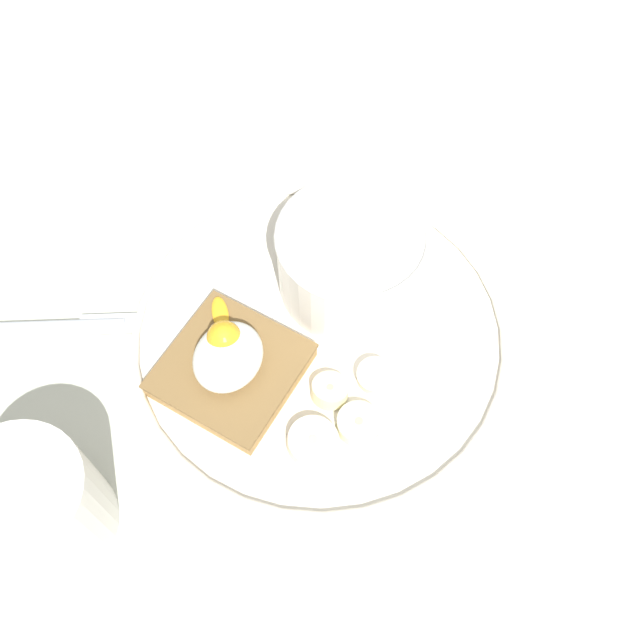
% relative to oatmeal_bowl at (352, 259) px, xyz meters
% --- Properties ---
extents(ground_plane, '(1.20, 1.20, 0.02)m').
position_rel_oatmeal_bowl_xyz_m(ground_plane, '(0.05, -0.01, -0.05)').
color(ground_plane, beige).
rests_on(ground_plane, ground).
extents(plate, '(0.28, 0.28, 0.02)m').
position_rel_oatmeal_bowl_xyz_m(plate, '(0.05, -0.01, -0.03)').
color(plate, silver).
rests_on(plate, ground_plane).
extents(oatmeal_bowl, '(0.11, 0.11, 0.06)m').
position_rel_oatmeal_bowl_xyz_m(oatmeal_bowl, '(0.00, 0.00, 0.00)').
color(oatmeal_bowl, white).
rests_on(oatmeal_bowl, plate).
extents(toast_slice, '(0.10, 0.10, 0.02)m').
position_rel_oatmeal_bowl_xyz_m(toast_slice, '(0.11, -0.05, -0.02)').
color(toast_slice, brown).
rests_on(toast_slice, plate).
extents(poached_egg, '(0.08, 0.06, 0.03)m').
position_rel_oatmeal_bowl_xyz_m(poached_egg, '(0.10, -0.05, -0.00)').
color(poached_egg, white).
rests_on(poached_egg, toast_slice).
extents(banana_slice_front, '(0.03, 0.03, 0.02)m').
position_rel_oatmeal_bowl_xyz_m(banana_slice_front, '(0.10, 0.02, -0.03)').
color(banana_slice_front, beige).
rests_on(banana_slice_front, plate).
extents(banana_slice_left, '(0.04, 0.04, 0.01)m').
position_rel_oatmeal_bowl_xyz_m(banana_slice_left, '(0.11, 0.05, -0.03)').
color(banana_slice_left, beige).
rests_on(banana_slice_left, plate).
extents(banana_slice_back, '(0.03, 0.03, 0.01)m').
position_rel_oatmeal_bowl_xyz_m(banana_slice_back, '(0.07, 0.05, -0.03)').
color(banana_slice_back, '#FAE4C6').
rests_on(banana_slice_back, plate).
extents(banana_slice_right, '(0.04, 0.04, 0.01)m').
position_rel_oatmeal_bowl_xyz_m(banana_slice_right, '(0.13, 0.02, -0.03)').
color(banana_slice_right, '#FAE8C4').
rests_on(banana_slice_right, plate).
extents(coffee_mug, '(0.08, 0.08, 0.08)m').
position_rel_oatmeal_bowl_xyz_m(coffee_mug, '(0.25, -0.12, -0.00)').
color(coffee_mug, white).
rests_on(coffee_mug, ground_plane).
extents(knife, '(0.07, 0.13, 0.01)m').
position_rel_oatmeal_bowl_xyz_m(knife, '(0.11, -0.18, -0.04)').
color(knife, silver).
rests_on(knife, ground_plane).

